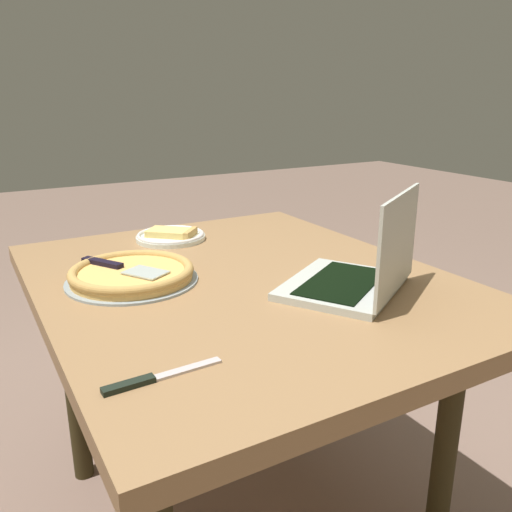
{
  "coord_description": "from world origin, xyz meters",
  "views": [
    {
      "loc": [
        -1.15,
        0.62,
        1.21
      ],
      "look_at": [
        -0.02,
        -0.03,
        0.8
      ],
      "focal_mm": 37.22,
      "sensor_mm": 36.0,
      "label": 1
    }
  ],
  "objects_px": {
    "dining_table": "(242,305)",
    "pizza_tray": "(132,274)",
    "laptop": "(359,272)",
    "table_knife": "(152,379)",
    "pizza_plate": "(171,236)"
  },
  "relations": [
    {
      "from": "pizza_plate",
      "to": "table_knife",
      "type": "xyz_separation_m",
      "value": [
        -0.81,
        0.35,
        -0.01
      ]
    },
    {
      "from": "laptop",
      "to": "table_knife",
      "type": "relative_size",
      "value": 1.85
    },
    {
      "from": "table_knife",
      "to": "dining_table",
      "type": "bearing_deg",
      "value": -44.77
    },
    {
      "from": "laptop",
      "to": "pizza_plate",
      "type": "xyz_separation_m",
      "value": [
        0.67,
        0.22,
        -0.04
      ]
    },
    {
      "from": "dining_table",
      "to": "table_knife",
      "type": "height_order",
      "value": "table_knife"
    },
    {
      "from": "pizza_plate",
      "to": "table_knife",
      "type": "relative_size",
      "value": 1.05
    },
    {
      "from": "pizza_tray",
      "to": "dining_table",
      "type": "bearing_deg",
      "value": -113.09
    },
    {
      "from": "dining_table",
      "to": "pizza_plate",
      "type": "distance_m",
      "value": 0.44
    },
    {
      "from": "laptop",
      "to": "pizza_tray",
      "type": "distance_m",
      "value": 0.57
    },
    {
      "from": "dining_table",
      "to": "pizza_tray",
      "type": "bearing_deg",
      "value": 66.91
    },
    {
      "from": "laptop",
      "to": "pizza_tray",
      "type": "relative_size",
      "value": 1.19
    },
    {
      "from": "laptop",
      "to": "table_knife",
      "type": "height_order",
      "value": "laptop"
    },
    {
      "from": "pizza_plate",
      "to": "pizza_tray",
      "type": "relative_size",
      "value": 0.67
    },
    {
      "from": "laptop",
      "to": "pizza_plate",
      "type": "bearing_deg",
      "value": 18.31
    },
    {
      "from": "dining_table",
      "to": "pizza_tray",
      "type": "relative_size",
      "value": 3.67
    }
  ]
}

